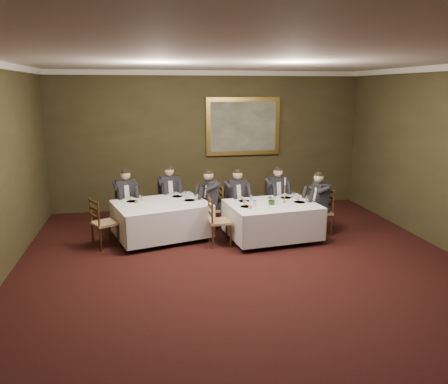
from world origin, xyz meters
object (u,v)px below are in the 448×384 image
object	(u,v)px
diner_sec_backleft	(126,207)
chair_sec_endleft	(105,233)
table_main	(272,218)
chair_main_backleft	(235,216)
chair_main_endright	(321,221)
chair_sec_backleft	(127,216)
diner_main_endright	(321,211)
diner_sec_backright	(169,202)
chair_main_backright	(275,212)
diner_main_backright	(276,203)
table_second	(161,217)
chair_main_endleft	(219,231)
chair_sec_backright	(169,211)
candlestick	(285,193)
painting	(243,127)
chair_sec_endright	(213,218)
diner_main_backleft	(236,206)
centerpiece	(272,199)
diner_sec_endright	(212,208)

from	to	relation	value
diner_sec_backleft	chair_sec_endleft	bearing A→B (deg)	56.15
table_main	chair_main_backleft	size ratio (longest dim) A/B	1.95
chair_main_endright	chair_sec_backleft	distance (m)	4.26
chair_sec_endleft	diner_main_endright	bearing A→B (deg)	60.84
diner_sec_backright	chair_main_backright	bearing A→B (deg)	153.51
diner_main_backright	chair_sec_backleft	distance (m)	3.37
table_second	chair_main_endleft	world-z (taller)	chair_main_endleft
table_second	chair_sec_backleft	bearing A→B (deg)	133.20
chair_sec_backright	candlestick	size ratio (longest dim) A/B	1.86
diner_main_backright	chair_sec_endleft	size ratio (longest dim) A/B	1.35
table_second	candlestick	distance (m)	2.61
diner_main_backright	painting	xyz separation A→B (m)	(-0.37, 1.77, 1.60)
chair_main_endleft	diner_sec_backright	xyz separation A→B (m)	(-0.89, 1.66, 0.23)
diner_main_backright	chair_sec_endright	world-z (taller)	diner_main_backright
chair_main_backleft	painting	world-z (taller)	painting
diner_main_backleft	centerpiece	xyz separation A→B (m)	(0.55, -0.91, 0.37)
chair_main_backleft	chair_sec_backleft	world-z (taller)	same
diner_sec_backright	table_second	bearing A→B (deg)	64.13
chair_main_backright	diner_sec_backleft	world-z (taller)	diner_sec_backleft
chair_main_backleft	diner_main_backleft	size ratio (longest dim) A/B	0.74
chair_main_endright	table_main	bearing A→B (deg)	95.93
table_second	diner_sec_backleft	bearing A→B (deg)	133.50
table_main	diner_sec_endright	size ratio (longest dim) A/B	1.45
diner_sec_backright	diner_main_backright	bearing A→B (deg)	153.26
chair_main_backright	diner_main_backright	distance (m)	0.23
chair_main_backleft	candlestick	size ratio (longest dim) A/B	1.86
chair_sec_backright	chair_sec_endright	xyz separation A→B (m)	(0.91, -0.74, 0.00)
diner_main_endright	chair_main_endleft	bearing A→B (deg)	95.96
chair_sec_endright	diner_sec_endright	distance (m)	0.23
diner_main_backright	diner_sec_endright	bearing A→B (deg)	-2.87
chair_main_endright	diner_sec_endright	xyz separation A→B (m)	(-2.25, 0.66, 0.23)
table_second	painting	distance (m)	3.59
table_second	diner_sec_backright	bearing A→B (deg)	77.71
chair_sec_backright	chair_sec_endright	world-z (taller)	same
chair_main_backleft	diner_main_backleft	world-z (taller)	diner_main_backleft
diner_sec_backright	chair_sec_endright	xyz separation A→B (m)	(0.91, -0.73, -0.23)
diner_main_endright	chair_sec_endleft	world-z (taller)	diner_main_endright
centerpiece	painting	xyz separation A→B (m)	(0.03, 2.80, 1.23)
diner_main_endright	diner_sec_backright	size ratio (longest dim) A/B	1.00
chair_main_endright	chair_sec_endright	bearing A→B (deg)	72.78
diner_main_backleft	centerpiece	world-z (taller)	diner_main_backleft
chair_main_endright	centerpiece	size ratio (longest dim) A/B	4.20
diner_sec_backleft	chair_sec_endleft	xyz separation A→B (m)	(-0.40, -1.09, -0.23)
chair_sec_backright	chair_sec_endleft	world-z (taller)	same
diner_main_backleft	chair_sec_backleft	bearing A→B (deg)	-25.70
chair_main_endright	centerpiece	xyz separation A→B (m)	(-1.16, -0.20, 0.60)
diner_sec_backleft	candlestick	size ratio (longest dim) A/B	2.50
centerpiece	diner_main_backleft	bearing A→B (deg)	121.18
diner_main_backleft	diner_sec_backleft	distance (m)	2.43
diner_main_backright	chair_sec_endright	xyz separation A→B (m)	(-1.48, -0.17, -0.23)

